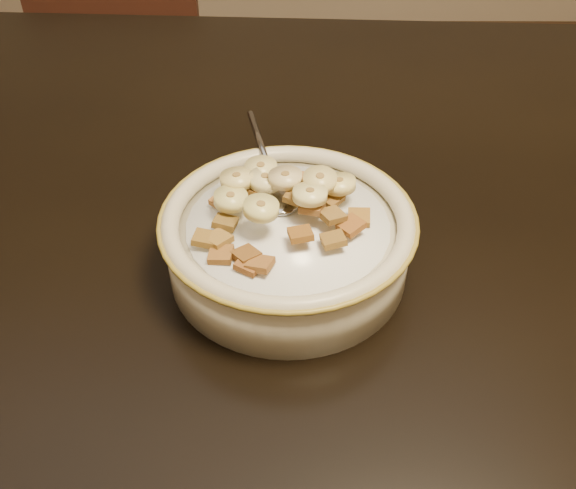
{
  "coord_description": "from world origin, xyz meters",
  "views": [
    {
      "loc": [
        0.22,
        -0.61,
        1.18
      ],
      "look_at": [
        0.22,
        -0.16,
        0.78
      ],
      "focal_mm": 40.0,
      "sensor_mm": 36.0,
      "label": 1
    }
  ],
  "objects_px": {
    "table": "(103,184)",
    "chair": "(110,116)",
    "spoon": "(279,198)",
    "cereal_bowl": "(288,247)"
  },
  "relations": [
    {
      "from": "chair",
      "to": "cereal_bowl",
      "type": "height_order",
      "value": "chair"
    },
    {
      "from": "chair",
      "to": "spoon",
      "type": "bearing_deg",
      "value": -65.56
    },
    {
      "from": "cereal_bowl",
      "to": "spoon",
      "type": "height_order",
      "value": "spoon"
    },
    {
      "from": "table",
      "to": "cereal_bowl",
      "type": "height_order",
      "value": "cereal_bowl"
    },
    {
      "from": "cereal_bowl",
      "to": "spoon",
      "type": "xyz_separation_m",
      "value": [
        -0.01,
        0.03,
        0.03
      ]
    },
    {
      "from": "table",
      "to": "chair",
      "type": "height_order",
      "value": "chair"
    },
    {
      "from": "table",
      "to": "spoon",
      "type": "distance_m",
      "value": 0.26
    },
    {
      "from": "table",
      "to": "cereal_bowl",
      "type": "distance_m",
      "value": 0.27
    },
    {
      "from": "chair",
      "to": "spoon",
      "type": "distance_m",
      "value": 0.95
    },
    {
      "from": "table",
      "to": "cereal_bowl",
      "type": "xyz_separation_m",
      "value": [
        0.22,
        -0.16,
        0.05
      ]
    }
  ]
}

